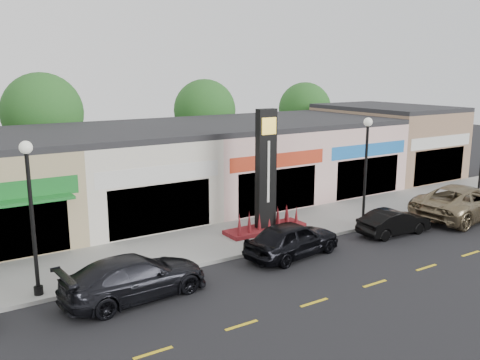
% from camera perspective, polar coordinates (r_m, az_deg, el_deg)
% --- Properties ---
extents(ground, '(120.00, 120.00, 0.00)m').
position_cam_1_polar(ground, '(20.48, 2.76, -10.51)').
color(ground, black).
rests_on(ground, ground).
extents(sidewalk, '(52.00, 4.30, 0.15)m').
position_cam_1_polar(sidewalk, '(23.90, -3.30, -6.95)').
color(sidewalk, gray).
rests_on(sidewalk, ground).
extents(curb, '(52.00, 0.20, 0.15)m').
position_cam_1_polar(curb, '(22.08, -0.41, -8.57)').
color(curb, gray).
rests_on(curb, ground).
extents(shop_cream, '(7.00, 10.01, 4.80)m').
position_cam_1_polar(shop_cream, '(29.02, -12.85, 0.94)').
color(shop_cream, silver).
rests_on(shop_cream, ground).
extents(shop_pink_w, '(7.00, 10.01, 4.80)m').
position_cam_1_polar(shop_pink_w, '(31.99, -0.98, 2.27)').
color(shop_pink_w, beige).
rests_on(shop_pink_w, ground).
extents(shop_pink_e, '(7.00, 10.01, 4.80)m').
position_cam_1_polar(shop_pink_e, '(36.09, 8.56, 3.26)').
color(shop_pink_e, beige).
rests_on(shop_pink_e, ground).
extents(shop_tan, '(7.00, 10.01, 5.30)m').
position_cam_1_polar(shop_tan, '(40.96, 16.02, 4.33)').
color(shop_tan, '#987358').
rests_on(shop_tan, ground).
extents(tree_rear_west, '(5.20, 5.20, 7.83)m').
position_cam_1_polar(tree_rear_west, '(35.70, -21.30, 7.04)').
color(tree_rear_west, '#382619').
rests_on(tree_rear_west, ground).
extents(tree_rear_mid, '(4.80, 4.80, 7.29)m').
position_cam_1_polar(tree_rear_mid, '(39.84, -3.98, 7.79)').
color(tree_rear_mid, '#382619').
rests_on(tree_rear_mid, ground).
extents(tree_rear_east, '(4.60, 4.60, 6.94)m').
position_cam_1_polar(tree_rear_east, '(45.47, 7.27, 7.94)').
color(tree_rear_east, '#382619').
rests_on(tree_rear_east, ground).
extents(lamp_west_near, '(0.44, 0.44, 5.47)m').
position_cam_1_polar(lamp_west_near, '(18.68, -22.44, -2.44)').
color(lamp_west_near, black).
rests_on(lamp_west_near, sidewalk).
extents(lamp_east_near, '(0.44, 0.44, 5.47)m').
position_cam_1_polar(lamp_east_near, '(26.44, 13.97, 2.19)').
color(lamp_east_near, black).
rests_on(lamp_east_near, sidewalk).
extents(pylon_sign, '(4.20, 1.30, 6.00)m').
position_cam_1_polar(pylon_sign, '(24.71, 2.90, -0.99)').
color(pylon_sign, maroon).
rests_on(pylon_sign, sidewalk).
extents(car_dark_sedan, '(2.61, 5.45, 1.53)m').
position_cam_1_polar(car_dark_sedan, '(18.59, -11.71, -10.63)').
color(car_dark_sedan, black).
rests_on(car_dark_sedan, ground).
extents(car_black_sedan, '(2.46, 4.79, 1.56)m').
position_cam_1_polar(car_black_sedan, '(22.18, 5.90, -6.60)').
color(car_black_sedan, black).
rests_on(car_black_sedan, ground).
extents(car_black_conv, '(1.56, 3.89, 1.26)m').
position_cam_1_polar(car_black_conv, '(26.09, 16.91, -4.55)').
color(car_black_conv, black).
rests_on(car_black_conv, ground).
extents(car_gold_suv, '(3.54, 6.80, 1.83)m').
position_cam_1_polar(car_gold_suv, '(30.27, 23.85, -2.23)').
color(car_gold_suv, '#827152').
rests_on(car_gold_suv, ground).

